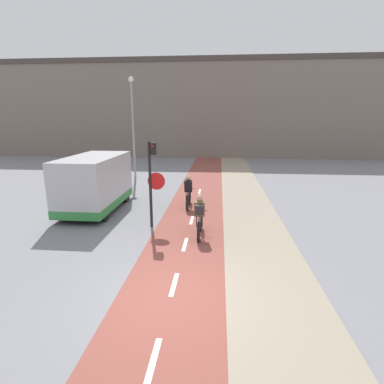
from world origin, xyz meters
TOP-DOWN VIEW (x-y plane):
  - ground_plane at (0.00, 0.00)m, footprint 120.00×120.00m
  - bike_lane at (0.00, 0.00)m, footprint 2.61×60.00m
  - sidewalk_strip at (2.51, 0.00)m, footprint 2.40×60.00m
  - building_row_background at (0.00, 27.97)m, footprint 60.00×5.20m
  - traffic_light_pole at (-1.43, 4.65)m, footprint 0.67×0.25m
  - street_lamp_far at (-4.88, 14.36)m, footprint 0.36×0.36m
  - cyclist_near at (0.43, 3.79)m, footprint 0.46×1.79m
  - cyclist_far at (-0.33, 7.33)m, footprint 0.46×1.77m
  - van at (-4.53, 6.58)m, footprint 2.08×4.48m

SIDE VIEW (x-z plane):
  - ground_plane at x=0.00m, z-range 0.00..0.00m
  - bike_lane at x=0.00m, z-range 0.00..0.02m
  - sidewalk_strip at x=2.51m, z-range 0.00..0.05m
  - cyclist_far at x=-0.33m, z-range -0.09..1.46m
  - cyclist_near at x=0.43m, z-range -0.05..1.51m
  - van at x=-4.53m, z-range -0.02..2.48m
  - traffic_light_pole at x=-1.43m, z-range 0.39..3.72m
  - street_lamp_far at x=-4.88m, z-range 0.76..7.57m
  - building_row_background at x=0.00m, z-range 0.01..10.14m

